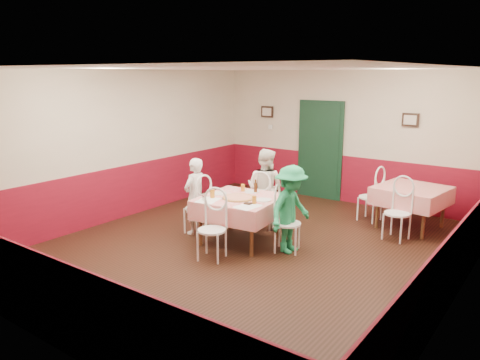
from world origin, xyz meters
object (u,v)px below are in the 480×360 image
Objects in this scene: beer_bottle at (256,187)px; wallet at (248,204)px; chair_near at (212,230)px; pizza at (238,198)px; chair_left at (197,208)px; glass_a at (212,194)px; glass_c at (243,188)px; chair_far at (263,203)px; chair_second_b at (397,214)px; diner_right at (291,209)px; chair_right at (287,224)px; chair_second_a at (370,197)px; second_table at (410,208)px; diner_far at (265,188)px; diner_left at (195,196)px; glass_b at (254,200)px; main_table at (240,220)px.

beer_bottle is 1.90× the size of wallet.
pizza is at bearing 79.08° from chair_near.
glass_a is at bearing 75.66° from chair_left.
chair_left is at bearing -145.43° from glass_c.
chair_second_b is at bearing -176.84° from chair_far.
diner_right is at bearing 33.54° from chair_near.
chair_second_a is (0.46, 2.29, 0.00)m from chair_right.
beer_bottle is (0.13, -0.45, 0.41)m from chair_far.
diner_far is (-2.15, -1.49, 0.34)m from second_table.
chair_near is 3.45m from chair_second_a.
diner_far reaches higher than diner_left.
chair_far is at bearing 148.05° from chair_left.
glass_a is 1.31m from diner_right.
diner_left is 1.80m from diner_right.
chair_left reaches higher than glass_c.
second_table is at bearing 97.85° from chair_second_b.
glass_b is (-0.44, -0.27, 0.37)m from chair_right.
second_table is at bearing 50.61° from wallet.
glass_c reaches higher than main_table.
diner_right is at bearing 94.53° from diner_left.
chair_near is at bearing 79.44° from chair_far.
chair_near is 8.18× the size of wallet.
diner_right is at bearing 133.89° from diner_far.
diner_far is (-0.20, 1.74, 0.27)m from chair_near.
main_table is 0.92× the size of diner_left.
chair_left is at bearing -141.36° from chair_second_b.
chair_second_a is 1.06m from chair_second_b.
main_table is 0.85m from chair_near.
main_table is 9.79× the size of glass_b.
glass_c is 0.56m from diner_far.
glass_c is 0.09× the size of diner_far.
chair_second_a is 3.16m from glass_a.
glass_c is at bearing 117.19° from pizza.
diner_left is (-1.74, -0.20, 0.21)m from chair_right.
chair_right is at bearing 35.18° from chair_near.
diner_left is at bearing -178.34° from pizza.
chair_near reaches higher than glass_c.
second_table is 3.62m from glass_a.
pizza is 0.48m from glass_c.
beer_bottle is at bearing 88.24° from pizza.
glass_c reaches higher than wallet.
chair_second_a is 0.68× the size of diner_left.
wallet is at bearing -37.02° from main_table.
pizza is 4.03× the size of glass_b.
glass_c is 0.85m from diner_left.
beer_bottle reaches higher than chair_second_a.
chair_second_a is at bearing 136.61° from diner_left.
chair_second_a is at bearing 53.25° from chair_near.
diner_right is at bearing -119.26° from chair_second_b.
diner_left is at bearing -139.90° from second_table.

